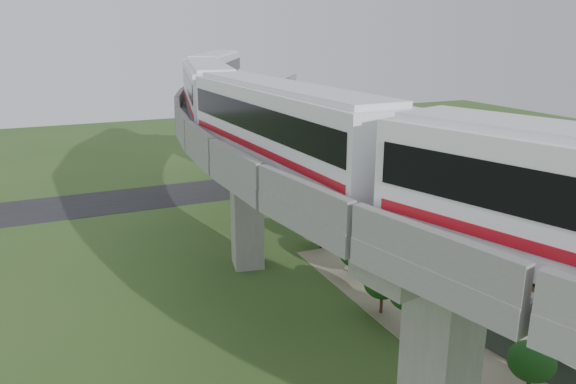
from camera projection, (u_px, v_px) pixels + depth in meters
name	position (u px, v px, depth m)	size (l,w,h in m)	color
ground	(297.00, 338.00, 30.53)	(160.00, 160.00, 0.00)	#315020
dirt_lot	(519.00, 305.00, 34.19)	(18.00, 26.00, 0.04)	gray
asphalt_road	(174.00, 194.00, 56.87)	(60.00, 8.00, 0.03)	#232326
viaduct	(365.00, 170.00, 29.47)	(19.58, 73.98, 11.40)	#99968E
metro_train	(277.00, 103.00, 30.64)	(12.46, 61.20, 3.64)	white
fence	(443.00, 293.00, 34.10)	(3.87, 38.73, 1.50)	#2D382D
tree_0	(316.00, 183.00, 54.27)	(2.68, 2.68, 2.95)	#382314
tree_1	(309.00, 197.00, 49.33)	(2.91, 2.91, 3.17)	#382314
tree_2	(321.00, 225.00, 42.58)	(2.34, 2.34, 2.90)	#382314
tree_3	(360.00, 251.00, 37.43)	(2.88, 2.88, 3.19)	#382314
tree_4	(382.00, 283.00, 32.71)	(2.21, 2.21, 2.91)	#382314
tree_5	(409.00, 293.00, 30.49)	(2.30, 2.30, 3.39)	#382314
tree_6	(532.00, 361.00, 24.87)	(2.10, 2.10, 2.94)	#382314
car_white	(554.00, 321.00, 31.25)	(1.28, 3.17, 1.08)	white
car_red	(544.00, 286.00, 35.17)	(1.36, 3.90, 1.28)	maroon
car_dark	(445.00, 277.00, 36.75)	(1.46, 3.60, 1.05)	black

